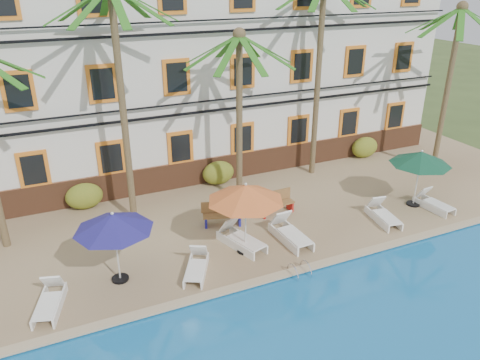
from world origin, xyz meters
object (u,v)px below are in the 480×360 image
lounger_b (197,266)px  lounger_d (290,233)px  palm_b (120,77)px  bench_left (222,213)px  lounger_f (433,203)px  palm_c (239,93)px  palm_d (320,53)px  lounger_a (50,301)px  lounger_c (241,238)px  bench_right (275,202)px  umbrella_blue (113,223)px  umbrella_red (246,193)px  palm_e (452,66)px  pool_ladder (299,273)px  lounger_e (383,214)px  umbrella_green (421,158)px

lounger_b → lounger_d: (3.78, 0.52, 0.05)m
palm_b → bench_left: size_ratio=5.62×
lounger_f → palm_c: bearing=148.8°
palm_d → lounger_a: palm_d is taller
palm_c → lounger_c: bearing=-113.5°
palm_c → bench_right: (0.79, -1.82, -4.15)m
palm_b → umbrella_blue: 5.40m
umbrella_red → lounger_d: (1.79, -0.01, -1.94)m
palm_e → lounger_a: bearing=-169.2°
lounger_f → bench_left: (-8.44, 2.38, 0.21)m
palm_d → pool_ladder: (-4.87, -6.98, -5.71)m
bench_left → bench_right: same height
lounger_c → lounger_f: lounger_c is taller
palm_b → palm_d: bearing=6.9°
palm_d → bench_left: size_ratio=5.72×
lounger_d → bench_left: lounger_d is taller
lounger_f → umbrella_blue: bearing=178.3°
lounger_c → umbrella_blue: bearing=-176.6°
umbrella_red → lounger_e: bearing=-2.2°
umbrella_green → bench_left: (-7.95, 1.78, -1.63)m
lounger_e → bench_right: size_ratio=1.25×
palm_d → umbrella_blue: bearing=-154.3°
palm_c → bench_left: size_ratio=4.51×
bench_right → pool_ladder: (-1.26, -4.01, -0.47)m
bench_left → palm_c: bearing=49.7°
umbrella_blue → umbrella_green: size_ratio=0.99×
palm_b → lounger_b: (1.04, -4.53, -5.36)m
lounger_b → lounger_d: lounger_d is taller
palm_d → lounger_b: (-7.93, -5.61, -5.45)m
bench_left → umbrella_red: bearing=-90.2°
umbrella_red → lounger_f: 8.68m
lounger_e → bench_left: bench_left is taller
lounger_d → bench_left: 2.78m
lounger_a → lounger_b: lounger_a is taller
umbrella_blue → lounger_b: 3.04m
umbrella_blue → bench_left: bearing=24.7°
palm_d → lounger_f: size_ratio=5.12×
umbrella_blue → umbrella_red: 4.34m
palm_b → lounger_f: 13.36m
palm_d → bench_left: (-5.93, -2.95, -5.24)m
lounger_e → bench_left: 6.31m
palm_c → lounger_f: (6.91, -4.19, -4.36)m
palm_e → bench_right: 10.53m
lounger_a → bench_right: (8.78, 2.55, 0.20)m
umbrella_red → lounger_a: 6.77m
lounger_e → bench_left: size_ratio=1.20×
palm_c → lounger_e: (4.32, -4.16, -4.34)m
umbrella_blue → umbrella_green: (12.30, 0.21, 0.02)m
lounger_b → bench_left: bench_left is taller
lounger_a → bench_left: (6.47, 2.56, 0.20)m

